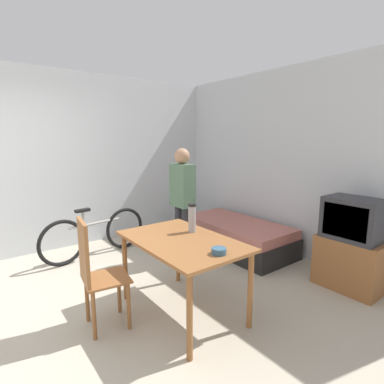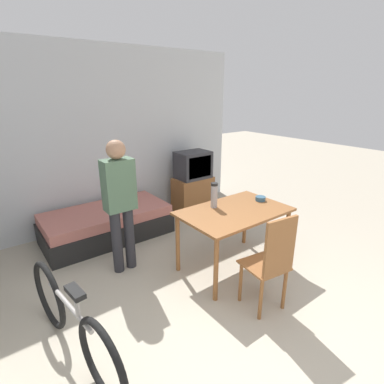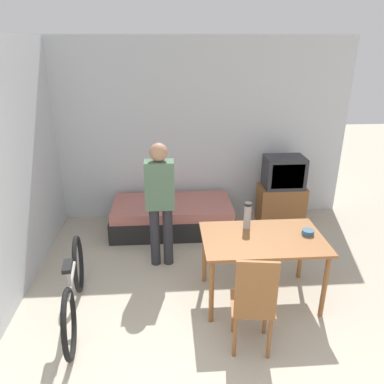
% 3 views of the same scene
% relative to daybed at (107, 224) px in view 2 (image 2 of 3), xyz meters
% --- Properties ---
extents(ground_plane, '(20.00, 20.00, 0.00)m').
position_rel_daybed_xyz_m(ground_plane, '(0.26, -3.03, -0.21)').
color(ground_plane, '#B2A893').
extents(wall_back, '(4.87, 0.06, 2.70)m').
position_rel_daybed_xyz_m(wall_back, '(0.26, 0.55, 1.14)').
color(wall_back, silver).
rests_on(wall_back, ground_plane).
extents(daybed, '(1.77, 0.88, 0.43)m').
position_rel_daybed_xyz_m(daybed, '(0.00, 0.00, 0.00)').
color(daybed, black).
rests_on(daybed, ground_plane).
extents(tv, '(0.68, 0.41, 1.05)m').
position_rel_daybed_xyz_m(tv, '(1.66, 0.12, 0.30)').
color(tv, brown).
rests_on(tv, ground_plane).
extents(dining_table, '(1.25, 0.80, 0.75)m').
position_rel_daybed_xyz_m(dining_table, '(0.91, -1.66, 0.45)').
color(dining_table, brown).
rests_on(dining_table, ground_plane).
extents(wooden_chair, '(0.43, 0.43, 1.02)m').
position_rel_daybed_xyz_m(wooden_chair, '(0.65, -2.42, 0.34)').
color(wooden_chair, brown).
rests_on(wooden_chair, ground_plane).
extents(bicycle, '(0.25, 1.60, 0.73)m').
position_rel_daybed_xyz_m(bicycle, '(-1.02, -1.83, 0.12)').
color(bicycle, black).
rests_on(bicycle, ground_plane).
extents(person_standing, '(0.34, 0.21, 1.57)m').
position_rel_daybed_xyz_m(person_standing, '(-0.15, -0.91, 0.69)').
color(person_standing, '#28282D').
rests_on(person_standing, ground_plane).
extents(thermos_flask, '(0.08, 0.08, 0.30)m').
position_rel_daybed_xyz_m(thermos_flask, '(0.78, -1.45, 0.70)').
color(thermos_flask, '#99999E').
rests_on(thermos_flask, dining_table).
extents(mate_bowl, '(0.12, 0.12, 0.05)m').
position_rel_daybed_xyz_m(mate_bowl, '(1.39, -1.63, 0.56)').
color(mate_bowl, '#335670').
rests_on(mate_bowl, dining_table).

